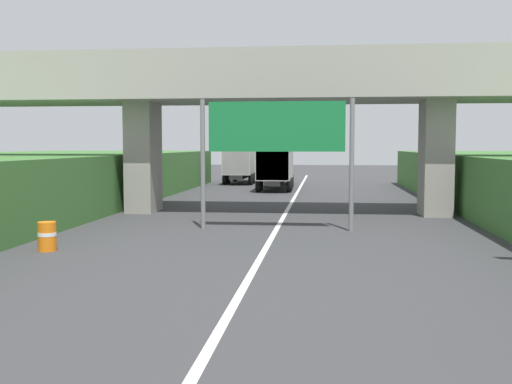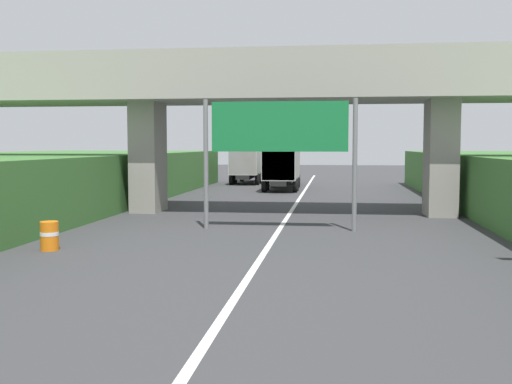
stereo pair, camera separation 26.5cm
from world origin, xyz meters
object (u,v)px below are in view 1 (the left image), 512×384
Objects in this scene: truck_orange at (276,163)px; car_green at (281,174)px; construction_barrel_2 at (47,236)px; overhead_highway_sign at (276,134)px; truck_white at (241,161)px.

car_green is at bearing 90.69° from truck_orange.
construction_barrel_2 is at bearing -98.48° from car_green.
overhead_highway_sign is 0.81× the size of truck_white.
overhead_highway_sign is at bearing -86.45° from car_green.
construction_barrel_2 is (-5.02, -26.47, -1.47)m from truck_orange.
car_green is 33.48m from construction_barrel_2.
overhead_highway_sign is 21.16m from truck_orange.
truck_white is 8.40m from truck_orange.
overhead_highway_sign is 9.18m from construction_barrel_2.
truck_white reaches higher than construction_barrel_2.
truck_orange reaches higher than construction_barrel_2.
car_green is at bearing 81.52° from construction_barrel_2.
overhead_highway_sign is 1.43× the size of car_green.
truck_white is 8.11× the size of construction_barrel_2.
overhead_highway_sign is 0.81× the size of truck_orange.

